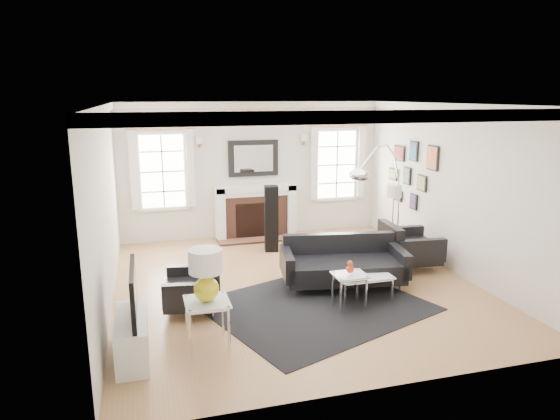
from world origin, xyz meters
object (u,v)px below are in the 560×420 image
object	(u,v)px
armchair_left	(196,289)
arc_floor_lamp	(381,202)
coffee_table	(359,273)
fireplace	(256,212)
sofa	(342,264)
armchair_right	(407,247)
gourd_lamp	(206,272)

from	to	relation	value
armchair_left	arc_floor_lamp	bearing A→B (deg)	14.22
armchair_left	coffee_table	world-z (taller)	armchair_left
fireplace	sofa	bearing A→B (deg)	-76.67
fireplace	coffee_table	distance (m)	3.54
armchair_right	gourd_lamp	size ratio (longest dim) A/B	1.63
armchair_left	arc_floor_lamp	xyz separation A→B (m)	(3.16, 0.80, 0.89)
armchair_right	coffee_table	world-z (taller)	armchair_right
sofa	armchair_right	size ratio (longest dim) A/B	1.96
fireplace	arc_floor_lamp	size ratio (longest dim) A/B	0.76
sofa	coffee_table	bearing A→B (deg)	-79.07
gourd_lamp	arc_floor_lamp	xyz separation A→B (m)	(3.13, 1.85, 0.27)
fireplace	gourd_lamp	world-z (taller)	gourd_lamp
armchair_right	gourd_lamp	bearing A→B (deg)	-153.06
coffee_table	gourd_lamp	distance (m)	2.65
sofa	arc_floor_lamp	size ratio (longest dim) A/B	0.91
armchair_left	coffee_table	size ratio (longest dim) A/B	1.14
armchair_left	coffee_table	bearing A→B (deg)	-1.59
armchair_right	arc_floor_lamp	xyz separation A→B (m)	(-0.55, -0.02, 0.84)
fireplace	gourd_lamp	bearing A→B (deg)	-109.71
fireplace	armchair_left	distance (m)	3.75
fireplace	coffee_table	bearing A→B (deg)	-76.97
fireplace	sofa	world-z (taller)	fireplace
sofa	arc_floor_lamp	distance (m)	1.28
sofa	coffee_table	distance (m)	0.44
sofa	arc_floor_lamp	bearing A→B (deg)	27.42
armchair_left	gourd_lamp	distance (m)	1.22
armchair_right	gourd_lamp	distance (m)	4.18
armchair_left	sofa	bearing A→B (deg)	8.98
fireplace	sofa	size ratio (longest dim) A/B	0.84
armchair_left	arc_floor_lamp	world-z (taller)	arc_floor_lamp
armchair_left	gourd_lamp	xyz separation A→B (m)	(0.02, -1.05, 0.62)
sofa	coffee_table	size ratio (longest dim) A/B	2.48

